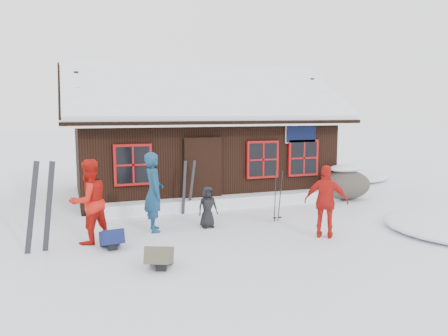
{
  "coord_description": "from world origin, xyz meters",
  "views": [
    {
      "loc": [
        -2.75,
        -9.57,
        2.8
      ],
      "look_at": [
        1.15,
        1.31,
        1.3
      ],
      "focal_mm": 35.0,
      "sensor_mm": 36.0,
      "label": 1
    }
  ],
  "objects_px": {
    "backpack_olive": "(159,260)",
    "skier_crouched": "(208,207)",
    "ski_pair_left": "(40,208)",
    "backpack_blue": "(112,241)",
    "skier_orange_left": "(89,201)",
    "skier_orange_right": "(326,202)",
    "skier_teal": "(154,192)",
    "ski_poles": "(278,197)",
    "boulder": "(345,184)"
  },
  "relations": [
    {
      "from": "skier_teal",
      "to": "ski_poles",
      "type": "relative_size",
      "value": 1.39
    },
    {
      "from": "skier_orange_left",
      "to": "ski_pair_left",
      "type": "height_order",
      "value": "ski_pair_left"
    },
    {
      "from": "backpack_blue",
      "to": "backpack_olive",
      "type": "distance_m",
      "value": 1.62
    },
    {
      "from": "skier_orange_left",
      "to": "ski_pair_left",
      "type": "distance_m",
      "value": 0.99
    },
    {
      "from": "skier_orange_left",
      "to": "skier_crouched",
      "type": "bearing_deg",
      "value": 157.31
    },
    {
      "from": "skier_orange_left",
      "to": "backpack_blue",
      "type": "xyz_separation_m",
      "value": [
        0.4,
        -0.55,
        -0.75
      ]
    },
    {
      "from": "skier_orange_right",
      "to": "skier_orange_left",
      "type": "bearing_deg",
      "value": 20.74
    },
    {
      "from": "backpack_blue",
      "to": "skier_orange_right",
      "type": "bearing_deg",
      "value": -16.58
    },
    {
      "from": "skier_orange_right",
      "to": "boulder",
      "type": "relative_size",
      "value": 0.95
    },
    {
      "from": "skier_orange_left",
      "to": "ski_poles",
      "type": "distance_m",
      "value": 4.66
    },
    {
      "from": "skier_orange_left",
      "to": "ski_poles",
      "type": "bearing_deg",
      "value": 154.65
    },
    {
      "from": "skier_orange_right",
      "to": "boulder",
      "type": "xyz_separation_m",
      "value": [
        2.95,
        3.49,
        -0.31
      ]
    },
    {
      "from": "boulder",
      "to": "backpack_blue",
      "type": "bearing_deg",
      "value": -160.38
    },
    {
      "from": "ski_poles",
      "to": "backpack_olive",
      "type": "bearing_deg",
      "value": -146.23
    },
    {
      "from": "backpack_olive",
      "to": "boulder",
      "type": "bearing_deg",
      "value": 54.36
    },
    {
      "from": "skier_orange_left",
      "to": "skier_orange_right",
      "type": "bearing_deg",
      "value": 134.91
    },
    {
      "from": "skier_crouched",
      "to": "ski_poles",
      "type": "relative_size",
      "value": 0.75
    },
    {
      "from": "skier_teal",
      "to": "boulder",
      "type": "xyz_separation_m",
      "value": [
        6.44,
        1.66,
        -0.43
      ]
    },
    {
      "from": "skier_crouched",
      "to": "ski_pair_left",
      "type": "distance_m",
      "value": 3.77
    },
    {
      "from": "skier_orange_right",
      "to": "boulder",
      "type": "height_order",
      "value": "skier_orange_right"
    },
    {
      "from": "skier_teal",
      "to": "skier_orange_left",
      "type": "xyz_separation_m",
      "value": [
        -1.47,
        -0.47,
        -0.03
      ]
    },
    {
      "from": "backpack_olive",
      "to": "ski_pair_left",
      "type": "bearing_deg",
      "value": 163.22
    },
    {
      "from": "backpack_olive",
      "to": "skier_crouched",
      "type": "bearing_deg",
      "value": 77.96
    },
    {
      "from": "skier_orange_left",
      "to": "backpack_blue",
      "type": "height_order",
      "value": "skier_orange_left"
    },
    {
      "from": "backpack_blue",
      "to": "backpack_olive",
      "type": "xyz_separation_m",
      "value": [
        0.69,
        -1.46,
        0.01
      ]
    },
    {
      "from": "skier_crouched",
      "to": "backpack_blue",
      "type": "relative_size",
      "value": 1.83
    },
    {
      "from": "ski_pair_left",
      "to": "backpack_blue",
      "type": "relative_size",
      "value": 3.42
    },
    {
      "from": "backpack_blue",
      "to": "ski_poles",
      "type": "bearing_deg",
      "value": 5.57
    },
    {
      "from": "boulder",
      "to": "ski_pair_left",
      "type": "relative_size",
      "value": 0.9
    },
    {
      "from": "skier_orange_left",
      "to": "backpack_olive",
      "type": "relative_size",
      "value": 3.15
    },
    {
      "from": "skier_orange_right",
      "to": "skier_crouched",
      "type": "xyz_separation_m",
      "value": [
        -2.22,
        1.7,
        -0.31
      ]
    },
    {
      "from": "ski_pair_left",
      "to": "backpack_olive",
      "type": "height_order",
      "value": "ski_pair_left"
    },
    {
      "from": "skier_crouched",
      "to": "boulder",
      "type": "xyz_separation_m",
      "value": [
        5.17,
        1.79,
        0.0
      ]
    },
    {
      "from": "ski_poles",
      "to": "backpack_olive",
      "type": "relative_size",
      "value": 2.34
    },
    {
      "from": "skier_crouched",
      "to": "ski_poles",
      "type": "distance_m",
      "value": 1.9
    },
    {
      "from": "skier_orange_right",
      "to": "backpack_blue",
      "type": "distance_m",
      "value": 4.69
    },
    {
      "from": "boulder",
      "to": "skier_teal",
      "type": "bearing_deg",
      "value": -165.53
    },
    {
      "from": "ski_pair_left",
      "to": "skier_crouched",
      "type": "bearing_deg",
      "value": 17.76
    },
    {
      "from": "skier_crouched",
      "to": "ski_poles",
      "type": "xyz_separation_m",
      "value": [
        1.89,
        0.02,
        0.13
      ]
    },
    {
      "from": "ski_pair_left",
      "to": "backpack_blue",
      "type": "distance_m",
      "value": 1.55
    },
    {
      "from": "boulder",
      "to": "ski_poles",
      "type": "relative_size",
      "value": 1.28
    },
    {
      "from": "skier_orange_left",
      "to": "backpack_olive",
      "type": "distance_m",
      "value": 2.41
    },
    {
      "from": "backpack_olive",
      "to": "ski_poles",
      "type": "bearing_deg",
      "value": 56.88
    },
    {
      "from": "skier_crouched",
      "to": "backpack_olive",
      "type": "xyz_separation_m",
      "value": [
        -1.66,
        -2.35,
        -0.35
      ]
    },
    {
      "from": "boulder",
      "to": "ski_pair_left",
      "type": "bearing_deg",
      "value": -164.56
    },
    {
      "from": "boulder",
      "to": "backpack_olive",
      "type": "bearing_deg",
      "value": -148.74
    },
    {
      "from": "skier_orange_left",
      "to": "boulder",
      "type": "height_order",
      "value": "skier_orange_left"
    },
    {
      "from": "skier_crouched",
      "to": "backpack_olive",
      "type": "bearing_deg",
      "value": -130.84
    },
    {
      "from": "ski_pair_left",
      "to": "boulder",
      "type": "bearing_deg",
      "value": 23.1
    },
    {
      "from": "skier_orange_right",
      "to": "boulder",
      "type": "distance_m",
      "value": 4.58
    }
  ]
}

